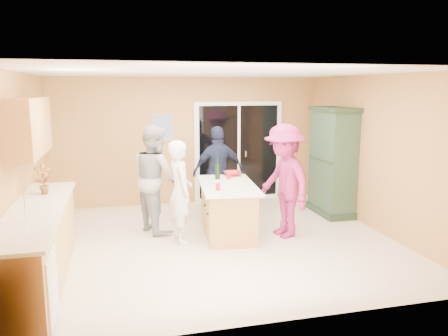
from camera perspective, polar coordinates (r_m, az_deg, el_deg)
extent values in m
plane|color=beige|center=(6.96, -1.02, -9.56)|extent=(5.50, 5.50, 0.00)
cube|color=white|center=(6.55, -1.09, 12.37)|extent=(5.50, 5.00, 0.10)
cube|color=#E0A55C|center=(9.06, -4.56, 3.54)|extent=(5.50, 0.10, 2.60)
cube|color=#E0A55C|center=(4.28, 6.40, -4.18)|extent=(5.50, 0.10, 2.60)
cube|color=#E0A55C|center=(6.60, -25.03, 0.05)|extent=(0.10, 5.00, 2.60)
cube|color=#E0A55C|center=(7.71, 19.31, 1.80)|extent=(0.10, 5.00, 2.60)
cube|color=tan|center=(5.89, -23.16, -9.52)|extent=(0.60, 3.00, 0.90)
cube|color=white|center=(4.90, -25.07, -14.34)|extent=(0.62, 0.60, 0.72)
cube|color=silver|center=(5.75, -23.34, -5.10)|extent=(0.65, 3.05, 0.04)
cylinder|color=silver|center=(5.24, -24.51, -4.72)|extent=(0.02, 0.02, 0.30)
cube|color=tan|center=(6.30, -24.20, 4.95)|extent=(0.35, 1.60, 0.75)
cube|color=white|center=(9.29, 1.90, 2.18)|extent=(1.90, 0.05, 2.10)
cube|color=black|center=(9.28, 1.92, 2.16)|extent=(1.70, 0.03, 1.94)
cube|color=white|center=(9.27, 1.93, 2.16)|extent=(0.06, 0.04, 1.94)
cube|color=silver|center=(9.31, 2.84, 1.88)|extent=(0.02, 0.03, 0.12)
cube|color=tan|center=(8.94, -8.06, 5.31)|extent=(0.46, 0.03, 0.56)
cube|color=#486696|center=(8.93, -8.06, 5.30)|extent=(0.38, 0.02, 0.48)
cube|color=tan|center=(7.18, 0.47, -5.54)|extent=(0.87, 1.49, 0.81)
cube|color=silver|center=(7.07, 0.47, -2.26)|extent=(1.03, 1.68, 0.04)
cube|color=black|center=(7.28, 0.46, -8.25)|extent=(0.79, 1.41, 0.09)
cube|color=#1F3320|center=(8.69, 13.74, -5.37)|extent=(0.56, 1.07, 0.12)
cube|color=#2F4733|center=(8.49, 14.01, 0.80)|extent=(0.50, 1.01, 1.89)
cube|color=#1F3320|center=(8.38, 14.30, 7.46)|extent=(0.58, 1.11, 0.08)
imported|color=silver|center=(6.78, -5.76, -3.09)|extent=(0.45, 0.62, 1.60)
imported|color=#A7A7AA|center=(7.35, -8.97, -1.34)|extent=(0.96, 1.06, 1.79)
imported|color=#181D36|center=(8.13, -0.73, -0.45)|extent=(1.04, 0.55, 1.69)
imported|color=#9B2158|center=(7.05, 7.89, -1.69)|extent=(0.90, 1.29, 1.82)
imported|color=#AB131D|center=(7.74, 1.11, -0.73)|extent=(0.31, 0.31, 0.08)
imported|color=red|center=(6.43, -22.55, -1.34)|extent=(0.25, 0.20, 0.43)
cylinder|color=#AB131D|center=(7.46, 0.62, -1.03)|extent=(0.09, 0.09, 0.11)
cylinder|color=#AB131D|center=(6.64, -0.80, -2.47)|extent=(0.10, 0.10, 0.11)
cylinder|color=black|center=(7.36, -0.85, -0.54)|extent=(0.09, 0.09, 0.27)
cylinder|color=black|center=(7.33, -0.86, 0.89)|extent=(0.03, 0.03, 0.10)
cylinder|color=silver|center=(7.42, -0.77, -1.46)|extent=(0.20, 0.20, 0.01)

